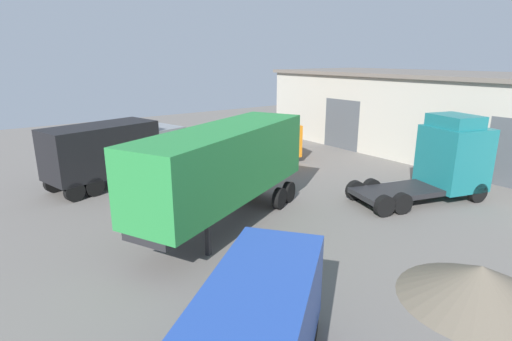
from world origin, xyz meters
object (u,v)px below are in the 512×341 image
Objects in this scene: delivery_van_orange at (270,136)px; gravel_pile at (479,284)px; container_trailer_green at (225,165)px; tractor_unit_teal at (445,160)px; box_truck_grey at (116,149)px; traffic_cone at (208,168)px.

gravel_pile is at bearing 174.35° from delivery_van_orange.
tractor_unit_teal is at bearing 136.70° from container_trailer_green.
tractor_unit_teal is at bearing -160.08° from delivery_van_orange.
box_truck_grey is at bearing 151.97° from tractor_unit_teal.
traffic_cone is at bearing 178.71° from gravel_pile.
box_truck_grey is 14.19× the size of traffic_cone.
container_trailer_green reaches higher than box_truck_grey.
tractor_unit_teal is 12.00m from delivery_van_orange.
delivery_van_orange is 10.67× the size of traffic_cone.
tractor_unit_teal reaches higher than delivery_van_orange.
tractor_unit_teal is at bearing 33.74° from traffic_cone.
container_trailer_green is 1.19× the size of box_truck_grey.
traffic_cone is (-7.21, 3.23, -2.30)m from container_trailer_green.
box_truck_grey reaches higher than delivery_van_orange.
container_trailer_green reaches higher than tractor_unit_teal.
container_trailer_green is at bearing 147.74° from delivery_van_orange.
gravel_pile is (5.27, -7.37, -1.33)m from tractor_unit_teal.
gravel_pile is at bearing -89.54° from box_truck_grey.
delivery_van_orange is (-11.92, -1.25, -0.56)m from tractor_unit_teal.
container_trailer_green is at bearing 178.69° from tractor_unit_teal.
container_trailer_green is 16.94× the size of traffic_cone.
box_truck_grey is 17.56m from gravel_pile.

